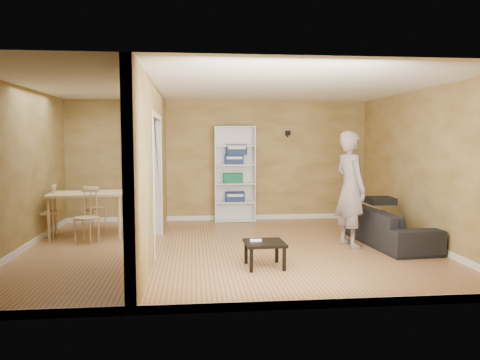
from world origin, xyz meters
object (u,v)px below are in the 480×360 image
(chair_far, at_px, (95,208))
(coffee_table, at_px, (265,245))
(person, at_px, (351,179))
(bookshelf, at_px, (234,174))
(chair_left, at_px, (45,211))
(chair_near, at_px, (86,216))
(dining_table, at_px, (86,197))
(sofa, at_px, (388,221))

(chair_far, bearing_deg, coffee_table, 150.08)
(person, height_order, bookshelf, person)
(chair_left, relative_size, chair_near, 1.06)
(dining_table, height_order, chair_near, chair_near)
(dining_table, distance_m, chair_far, 0.66)
(chair_left, xyz_separation_m, chair_near, (0.84, -0.51, -0.03))
(person, bearing_deg, chair_near, 67.11)
(bookshelf, bearing_deg, dining_table, -154.66)
(bookshelf, relative_size, chair_near, 2.27)
(sofa, xyz_separation_m, chair_far, (-5.17, 1.77, 0.04))
(coffee_table, bearing_deg, chair_left, 146.99)
(sofa, height_order, bookshelf, bookshelf)
(dining_table, xyz_separation_m, chair_left, (-0.72, -0.02, -0.25))
(coffee_table, xyz_separation_m, chair_far, (-2.88, 2.98, 0.13))
(bookshelf, height_order, chair_far, bookshelf)
(bookshelf, height_order, coffee_table, bookshelf)
(bookshelf, bearing_deg, chair_left, -158.99)
(chair_near, height_order, chair_far, chair_near)
(chair_near, bearing_deg, coffee_table, -17.12)
(bookshelf, xyz_separation_m, chair_far, (-2.79, -0.75, -0.58))
(chair_left, relative_size, chair_far, 1.09)
(person, distance_m, coffee_table, 2.12)
(bookshelf, relative_size, coffee_table, 3.81)
(person, height_order, chair_far, person)
(coffee_table, height_order, chair_near, chair_near)
(person, relative_size, chair_far, 2.55)
(dining_table, bearing_deg, bookshelf, 25.34)
(dining_table, relative_size, chair_near, 1.43)
(person, bearing_deg, coffee_table, 111.71)
(chair_near, bearing_deg, dining_table, 118.46)
(person, xyz_separation_m, bookshelf, (-1.69, 2.59, -0.09))
(dining_table, bearing_deg, coffee_table, -39.33)
(sofa, xyz_separation_m, dining_table, (-5.21, 1.19, 0.33))
(sofa, bearing_deg, dining_table, 72.66)
(chair_near, bearing_deg, bookshelf, 51.01)
(bookshelf, height_order, chair_near, bookshelf)
(bookshelf, distance_m, chair_near, 3.35)
(sofa, distance_m, bookshelf, 3.53)
(coffee_table, distance_m, chair_near, 3.36)
(sofa, height_order, chair_near, chair_near)
(person, distance_m, chair_far, 4.89)
(person, xyz_separation_m, chair_far, (-4.47, 1.84, -0.68))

